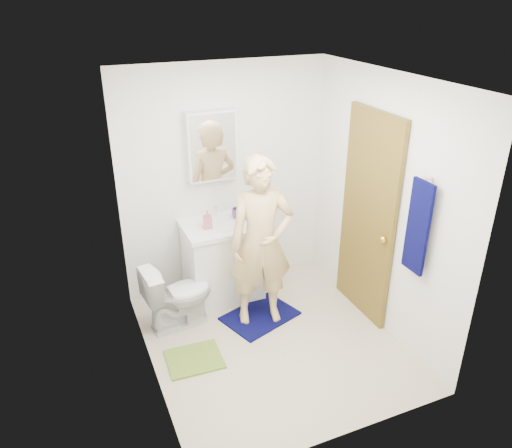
{
  "coord_description": "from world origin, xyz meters",
  "views": [
    {
      "loc": [
        -1.6,
        -3.41,
        3.02
      ],
      "look_at": [
        -0.05,
        0.25,
        1.12
      ],
      "focal_mm": 35.0,
      "sensor_mm": 36.0,
      "label": 1
    }
  ],
  "objects": [
    {
      "name": "towel",
      "position": [
        1.03,
        -0.57,
        1.25
      ],
      "size": [
        0.03,
        0.24,
        0.8
      ],
      "primitive_type": "cube",
      "color": "#06073F",
      "rests_on": "wall_right"
    },
    {
      "name": "soap_dispenser",
      "position": [
        -0.31,
        0.87,
        0.94
      ],
      "size": [
        0.1,
        0.1,
        0.19
      ],
      "primitive_type": "imported",
      "rotation": [
        0.0,
        0.0,
        -0.18
      ],
      "color": "#C95E72",
      "rests_on": "countertop"
    },
    {
      "name": "sink_basin",
      "position": [
        -0.15,
        0.91,
        0.84
      ],
      "size": [
        0.4,
        0.4,
        0.03
      ],
      "primitive_type": "cylinder",
      "color": "white",
      "rests_on": "countertop"
    },
    {
      "name": "ceiling",
      "position": [
        0.0,
        0.0,
        2.41
      ],
      "size": [
        2.2,
        2.4,
        0.02
      ],
      "primitive_type": "cube",
      "color": "white",
      "rests_on": "ground"
    },
    {
      "name": "medicine_cabinet",
      "position": [
        -0.15,
        1.14,
        1.6
      ],
      "size": [
        0.5,
        0.12,
        0.7
      ],
      "primitive_type": "cube",
      "color": "white",
      "rests_on": "wall_back"
    },
    {
      "name": "wall_left",
      "position": [
        -1.11,
        0.0,
        1.2
      ],
      "size": [
        0.02,
        2.4,
        2.4
      ],
      "primitive_type": "cube",
      "color": "white",
      "rests_on": "ground"
    },
    {
      "name": "door",
      "position": [
        1.07,
        0.15,
        1.02
      ],
      "size": [
        0.05,
        0.8,
        2.05
      ],
      "primitive_type": "cube",
      "color": "olive",
      "rests_on": "ground"
    },
    {
      "name": "floor",
      "position": [
        0.0,
        0.0,
        -0.01
      ],
      "size": [
        2.2,
        2.4,
        0.02
      ],
      "primitive_type": "cube",
      "color": "beige",
      "rests_on": "ground"
    },
    {
      "name": "faucet",
      "position": [
        -0.15,
        1.09,
        0.91
      ],
      "size": [
        0.03,
        0.03,
        0.12
      ],
      "primitive_type": "cylinder",
      "color": "silver",
      "rests_on": "countertop"
    },
    {
      "name": "wall_right",
      "position": [
        1.11,
        0.0,
        1.2
      ],
      "size": [
        0.02,
        2.4,
        2.4
      ],
      "primitive_type": "cube",
      "color": "white",
      "rests_on": "ground"
    },
    {
      "name": "toothbrush_cup",
      "position": [
        0.06,
        0.98,
        0.9
      ],
      "size": [
        0.15,
        0.15,
        0.11
      ],
      "primitive_type": "imported",
      "rotation": [
        0.0,
        0.0,
        0.13
      ],
      "color": "#573C84",
      "rests_on": "countertop"
    },
    {
      "name": "toilet",
      "position": [
        -0.72,
        0.6,
        0.33
      ],
      "size": [
        0.69,
        0.45,
        0.67
      ],
      "primitive_type": "imported",
      "rotation": [
        0.0,
        0.0,
        1.69
      ],
      "color": "white",
      "rests_on": "floor"
    },
    {
      "name": "mirror_panel",
      "position": [
        -0.15,
        1.08,
        1.6
      ],
      "size": [
        0.46,
        0.01,
        0.66
      ],
      "primitive_type": "cube",
      "color": "white",
      "rests_on": "wall_back"
    },
    {
      "name": "countertop",
      "position": [
        -0.15,
        0.91,
        0.83
      ],
      "size": [
        0.79,
        0.59,
        0.05
      ],
      "primitive_type": "cube",
      "color": "white",
      "rests_on": "vanity_cabinet"
    },
    {
      "name": "bath_mat",
      "position": [
        0.05,
        0.39,
        0.01
      ],
      "size": [
        0.82,
        0.7,
        0.02
      ],
      "primitive_type": "cube",
      "rotation": [
        0.0,
        0.0,
        0.33
      ],
      "color": "#06073F",
      "rests_on": "floor"
    },
    {
      "name": "man",
      "position": [
        0.05,
        0.36,
        0.86
      ],
      "size": [
        0.68,
        0.52,
        1.67
      ],
      "primitive_type": "imported",
      "rotation": [
        0.0,
        0.0,
        -0.21
      ],
      "color": "#DBB77B",
      "rests_on": "bath_mat"
    },
    {
      "name": "door_knob",
      "position": [
        1.03,
        -0.17,
        0.95
      ],
      "size": [
        0.07,
        0.07,
        0.07
      ],
      "primitive_type": "sphere",
      "color": "gold",
      "rests_on": "door"
    },
    {
      "name": "wall_front",
      "position": [
        0.0,
        -1.21,
        1.2
      ],
      "size": [
        2.2,
        0.02,
        2.4
      ],
      "primitive_type": "cube",
      "color": "white",
      "rests_on": "ground"
    },
    {
      "name": "vanity_cabinet",
      "position": [
        -0.15,
        0.91,
        0.4
      ],
      "size": [
        0.75,
        0.55,
        0.8
      ],
      "primitive_type": "cube",
      "color": "white",
      "rests_on": "floor"
    },
    {
      "name": "towel_hook",
      "position": [
        1.07,
        -0.57,
        1.67
      ],
      "size": [
        0.06,
        0.02,
        0.02
      ],
      "primitive_type": "cylinder",
      "rotation": [
        0.0,
        1.57,
        0.0
      ],
      "color": "silver",
      "rests_on": "wall_right"
    },
    {
      "name": "wall_back",
      "position": [
        0.0,
        1.21,
        1.2
      ],
      "size": [
        2.2,
        0.02,
        2.4
      ],
      "primitive_type": "cube",
      "color": "white",
      "rests_on": "ground"
    },
    {
      "name": "green_rug",
      "position": [
        -0.74,
        0.03,
        0.01
      ],
      "size": [
        0.5,
        0.43,
        0.02
      ],
      "primitive_type": "cube",
      "rotation": [
        0.0,
        0.0,
        -0.05
      ],
      "color": "olive",
      "rests_on": "floor"
    }
  ]
}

